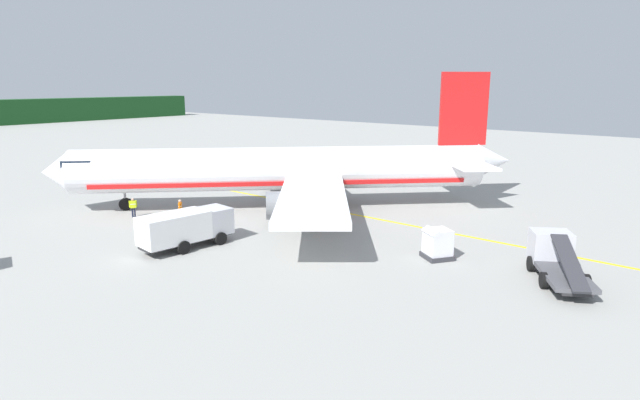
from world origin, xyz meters
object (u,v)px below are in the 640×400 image
(airliner_foreground, at_px, (288,170))
(service_truck_baggage, at_px, (186,227))
(crew_loader_left, at_px, (133,206))
(service_truck_catering, at_px, (555,257))
(cargo_container_near, at_px, (437,244))
(crew_marshaller, at_px, (180,208))

(airliner_foreground, xyz_separation_m, service_truck_baggage, (-13.13, -2.79, -1.94))
(crew_loader_left, bearing_deg, service_truck_catering, -75.60)
(service_truck_catering, xyz_separation_m, cargo_container_near, (-1.44, 6.67, -0.21))
(service_truck_baggage, relative_size, service_truck_catering, 1.04)
(service_truck_catering, bearing_deg, service_truck_baggage, 115.83)
(service_truck_baggage, height_order, crew_loader_left, service_truck_baggage)
(crew_loader_left, bearing_deg, cargo_container_near, -75.01)
(cargo_container_near, bearing_deg, service_truck_baggage, 121.37)
(service_truck_baggage, distance_m, service_truck_catering, 23.21)
(service_truck_catering, bearing_deg, airliner_foreground, 82.74)
(airliner_foreground, relative_size, cargo_container_near, 13.93)
(service_truck_catering, distance_m, cargo_container_near, 6.83)
(service_truck_baggage, xyz_separation_m, crew_loader_left, (2.15, 10.13, -0.49))
(crew_marshaller, bearing_deg, airliner_foreground, -20.42)
(cargo_container_near, xyz_separation_m, crew_marshaller, (-4.69, 20.41, 0.07))
(service_truck_catering, bearing_deg, crew_loader_left, 104.40)
(cargo_container_near, height_order, crew_marshaller, cargo_container_near)
(service_truck_baggage, xyz_separation_m, cargo_container_near, (8.67, -14.21, -0.47))
(airliner_foreground, bearing_deg, crew_loader_left, 146.22)
(airliner_foreground, height_order, service_truck_catering, airliner_foreground)
(service_truck_catering, relative_size, crew_loader_left, 3.86)
(service_truck_baggage, bearing_deg, cargo_container_near, -58.63)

